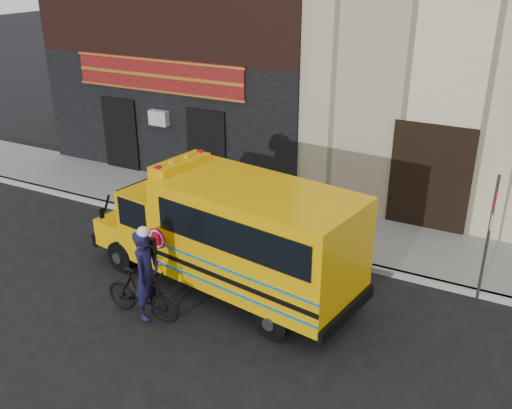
{
  "coord_description": "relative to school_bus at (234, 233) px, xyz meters",
  "views": [
    {
      "loc": [
        6.54,
        -9.78,
        7.29
      ],
      "look_at": [
        0.47,
        1.85,
        1.52
      ],
      "focal_mm": 40.0,
      "sensor_mm": 36.0,
      "label": 1
    }
  ],
  "objects": [
    {
      "name": "ground",
      "position": [
        -0.75,
        -0.23,
        -1.51
      ],
      "size": [
        120.0,
        120.0,
        0.0
      ],
      "primitive_type": "plane",
      "color": "black",
      "rests_on": "ground"
    },
    {
      "name": "bicycle",
      "position": [
        -1.25,
        -1.83,
        -0.95
      ],
      "size": [
        1.87,
        0.59,
        1.11
      ],
      "primitive_type": "imported",
      "rotation": [
        0.0,
        0.0,
        1.61
      ],
      "color": "black",
      "rests_on": "ground"
    },
    {
      "name": "school_bus",
      "position": [
        0.0,
        0.0,
        0.0
      ],
      "size": [
        7.15,
        3.2,
        2.92
      ],
      "color": "black",
      "rests_on": "ground"
    },
    {
      "name": "cyclist",
      "position": [
        -1.1,
        -1.81,
        -0.49
      ],
      "size": [
        0.58,
        0.8,
        2.03
      ],
      "primitive_type": "imported",
      "rotation": [
        0.0,
        0.0,
        1.71
      ],
      "color": "black",
      "rests_on": "ground"
    },
    {
      "name": "sign_pole",
      "position": [
        5.15,
        2.26,
        0.18
      ],
      "size": [
        0.07,
        0.27,
        3.05
      ],
      "color": "#3C443D",
      "rests_on": "ground"
    },
    {
      "name": "curb",
      "position": [
        -0.75,
        2.37,
        -1.43
      ],
      "size": [
        40.0,
        0.2,
        0.15
      ],
      "primitive_type": "cube",
      "color": "#999993",
      "rests_on": "ground"
    },
    {
      "name": "sidewalk",
      "position": [
        -0.75,
        3.87,
        -1.43
      ],
      "size": [
        40.0,
        3.0,
        0.15
      ],
      "primitive_type": "cube",
      "color": "slate",
      "rests_on": "ground"
    }
  ]
}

